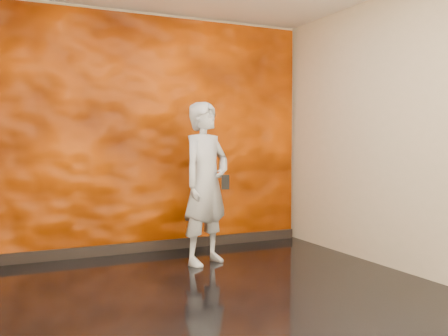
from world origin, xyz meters
TOP-DOWN VIEW (x-y plane):
  - room at (0.00, 0.00)m, footprint 4.02×4.02m
  - feature_wall at (0.00, 1.96)m, footprint 3.90×0.06m
  - baseboard at (0.00, 1.92)m, footprint 3.90×0.04m
  - man at (0.36, 1.12)m, footprint 0.74×0.63m
  - phone at (0.47, 0.87)m, footprint 0.08×0.04m

SIDE VIEW (x-z plane):
  - baseboard at x=0.00m, z-range 0.00..0.12m
  - man at x=0.36m, z-range 0.00..1.71m
  - phone at x=0.47m, z-range 0.80..0.95m
  - feature_wall at x=0.00m, z-range 0.00..2.75m
  - room at x=0.00m, z-range -0.01..2.81m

